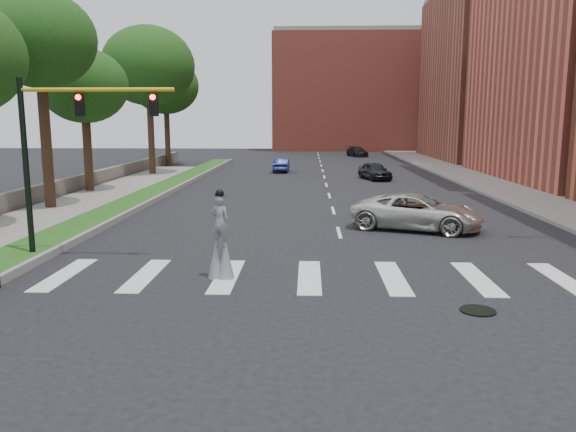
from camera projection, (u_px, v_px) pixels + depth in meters
The scene contains 19 objects.
ground_plane at pixel (354, 287), 16.36m from camera, with size 160.00×160.00×0.00m, color black.
grass_median at pixel (152, 193), 36.45m from camera, with size 2.00×60.00×0.25m, color #1D4C15.
median_curb at pixel (168, 193), 36.41m from camera, with size 0.20×60.00×0.28m, color gray.
sidewalk_left at pixel (32, 220), 26.72m from camera, with size 4.00×60.00×0.18m, color slate.
sidewalk_right at pixel (500, 186), 40.51m from camera, with size 5.00×90.00×0.18m, color slate.
stone_wall at pixel (81, 183), 38.55m from camera, with size 0.50×56.00×1.10m, color #565149.
manhole at pixel (478, 311), 14.27m from camera, with size 0.90×0.90×0.04m, color black.
building_far at pixel (504, 76), 67.05m from camera, with size 16.00×22.00×20.00m, color #9E4A3A.
building_backdrop at pixel (354, 94), 91.44m from camera, with size 26.00×14.00×18.00m, color #CA543F.
traffic_signal at pixel (59, 140), 18.96m from camera, with size 5.30×0.23×6.20m.
stilt_performer at pixel (221, 245), 17.09m from camera, with size 0.83×0.61×2.76m.
suv_crossing at pixel (417, 212), 24.83m from camera, with size 2.62×5.68×1.58m, color beige.
car_near at pixel (375, 171), 45.63m from camera, with size 1.67×4.15×1.41m, color black.
car_mid at pixel (281, 165), 52.34m from camera, with size 1.34×3.83×1.26m, color navy.
car_far at pixel (357, 152), 74.51m from camera, with size 1.80×4.42×1.28m, color black.
tree_2 at pixel (39, 40), 28.82m from camera, with size 5.84×5.84×11.39m.
tree_3 at pixel (84, 87), 36.14m from camera, with size 5.62×5.62×9.37m.
tree_4 at pixel (148, 66), 47.68m from camera, with size 7.88×7.88×12.70m.
tree_5 at pixel (166, 86), 58.08m from camera, with size 6.84×6.84×11.21m.
Camera 1 is at (-1.33, -15.83, 4.81)m, focal length 35.00 mm.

